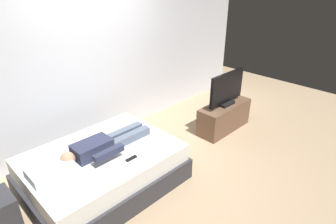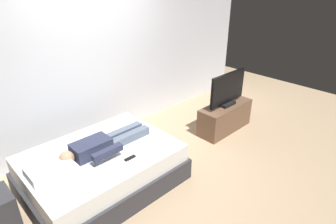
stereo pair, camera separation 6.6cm
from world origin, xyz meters
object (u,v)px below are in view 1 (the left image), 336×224
object	(u,v)px
tv_stand	(224,117)
bed	(103,169)
person	(102,145)
remote	(131,158)
tv	(227,89)
pillow	(51,171)

from	to	relation	value
tv_stand	bed	bearing A→B (deg)	174.65
bed	tv_stand	xyz separation A→B (m)	(2.42, -0.23, -0.01)
bed	person	size ratio (longest dim) A/B	1.54
remote	tv_stand	distance (m)	2.27
bed	tv_stand	size ratio (longest dim) A/B	1.76
remote	bed	bearing A→B (deg)	114.47
tv_stand	person	bearing A→B (deg)	174.37
bed	remote	world-z (taller)	remote
person	bed	bearing A→B (deg)	-162.34
tv	tv_stand	bearing A→B (deg)	180.00
bed	person	bearing A→B (deg)	17.66
bed	pillow	size ratio (longest dim) A/B	4.04
remote	tv_stand	world-z (taller)	remote
person	tv_stand	bearing A→B (deg)	-5.63
person	tv_stand	size ratio (longest dim) A/B	1.15
person	remote	distance (m)	0.44
bed	remote	xyz separation A→B (m)	(0.18, -0.40, 0.29)
pillow	tv	xyz separation A→B (m)	(3.07, -0.23, 0.18)
pillow	remote	distance (m)	0.92
pillow	person	distance (m)	0.68
pillow	remote	size ratio (longest dim) A/B	3.20
pillow	person	bearing A→B (deg)	0.78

